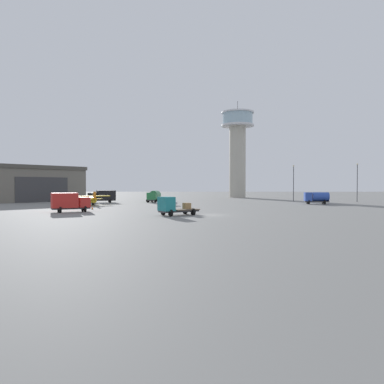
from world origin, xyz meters
The scene contains 13 objects.
ground_plane centered at (0.00, 0.00, 0.00)m, with size 400.00×400.00×0.00m, color slate.
control_tower centered at (13.92, 76.56, 19.50)m, with size 11.89×11.89×35.38m.
hangar centered at (-49.68, 48.08, 4.96)m, with size 32.20×32.35×9.89m.
airplane_yellow centered at (-26.02, 25.83, 1.45)m, with size 9.04×8.29×3.11m.
truck_flatbed_teal centered at (-5.62, -0.76, 1.33)m, with size 6.34×5.37×2.77m.
truck_fuel_tanker_blue centered at (26.79, 30.77, 1.63)m, with size 5.74×3.45×2.84m.
truck_box_red centered at (-23.21, 5.94, 1.74)m, with size 6.45×5.03×3.20m.
truck_box_black centered at (-25.93, 38.18, 1.73)m, with size 7.22×4.89×3.14m.
truck_fuel_tanker_green centered at (-12.88, 41.01, 1.68)m, with size 3.79×6.30×3.04m.
car_silver centered at (-8.36, 24.21, 0.74)m, with size 4.60×2.58×1.37m.
light_post_west centered at (25.54, 45.39, 5.92)m, with size 0.44×0.44×10.12m.
light_post_north centered at (41.49, 41.48, 6.05)m, with size 0.44×0.44×10.38m.
traffic_cone_near_left centered at (-21.37, 12.82, 0.30)m, with size 0.36×0.36×0.61m.
Camera 1 is at (-2.80, -52.13, 4.41)m, focal length 32.73 mm.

